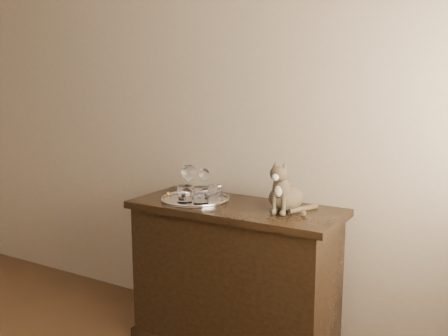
# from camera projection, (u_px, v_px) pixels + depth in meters

# --- Properties ---
(wall_back) EXTENTS (4.00, 0.10, 2.70)m
(wall_back) POSITION_uv_depth(u_px,v_px,m) (179.00, 110.00, 3.27)
(wall_back) COLOR tan
(wall_back) RESTS_ON ground
(sideboard) EXTENTS (1.20, 0.50, 0.85)m
(sideboard) POSITION_uv_depth(u_px,v_px,m) (235.00, 277.00, 2.87)
(sideboard) COLOR black
(sideboard) RESTS_ON ground
(tray) EXTENTS (0.40, 0.40, 0.01)m
(tray) POSITION_uv_depth(u_px,v_px,m) (195.00, 200.00, 2.90)
(tray) COLOR silver
(tray) RESTS_ON sideboard
(wine_glass_a) EXTENTS (0.07, 0.07, 0.18)m
(wine_glass_a) POSITION_uv_depth(u_px,v_px,m) (187.00, 180.00, 3.01)
(wine_glass_a) COLOR silver
(wine_glass_a) RESTS_ON tray
(wine_glass_b) EXTENTS (0.06, 0.06, 0.17)m
(wine_glass_b) POSITION_uv_depth(u_px,v_px,m) (204.00, 182.00, 2.97)
(wine_glass_b) COLOR white
(wine_glass_b) RESTS_ON tray
(wine_glass_d) EXTENTS (0.08, 0.08, 0.20)m
(wine_glass_d) POSITION_uv_depth(u_px,v_px,m) (190.00, 181.00, 2.91)
(wine_glass_d) COLOR white
(wine_glass_d) RESTS_ON tray
(tumbler_a) EXTENTS (0.09, 0.09, 0.10)m
(tumbler_a) POSITION_uv_depth(u_px,v_px,m) (201.00, 195.00, 2.78)
(tumbler_a) COLOR silver
(tumbler_a) RESTS_ON tray
(tumbler_b) EXTENTS (0.09, 0.09, 0.10)m
(tumbler_b) POSITION_uv_depth(u_px,v_px,m) (185.00, 194.00, 2.81)
(tumbler_b) COLOR white
(tumbler_b) RESTS_ON tray
(tumbler_c) EXTENTS (0.08, 0.08, 0.09)m
(tumbler_c) POSITION_uv_depth(u_px,v_px,m) (215.00, 194.00, 2.83)
(tumbler_c) COLOR white
(tumbler_c) RESTS_ON tray
(cat) EXTENTS (0.28, 0.26, 0.28)m
(cat) POSITION_uv_depth(u_px,v_px,m) (286.00, 185.00, 2.66)
(cat) COLOR brown
(cat) RESTS_ON sideboard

